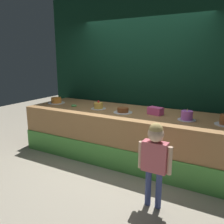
{
  "coord_description": "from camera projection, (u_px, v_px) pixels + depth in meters",
  "views": [
    {
      "loc": [
        1.68,
        -2.97,
        1.76
      ],
      "look_at": [
        -0.16,
        0.35,
        0.86
      ],
      "focal_mm": 36.7,
      "sensor_mm": 36.0,
      "label": 1
    }
  ],
  "objects": [
    {
      "name": "ground_plane",
      "position": [
        110.0,
        169.0,
        3.73
      ],
      "size": [
        12.0,
        12.0,
        0.0
      ],
      "primitive_type": "plane",
      "color": "#ADA38E"
    },
    {
      "name": "stage_platform",
      "position": [
        126.0,
        134.0,
        4.13
      ],
      "size": [
        3.73,
        1.19,
        0.85
      ],
      "color": "#B27F4C",
      "rests_on": "ground_plane"
    },
    {
      "name": "curtain_backdrop",
      "position": [
        142.0,
        71.0,
        4.46
      ],
      "size": [
        4.3,
        0.08,
        3.02
      ],
      "primitive_type": "cube",
      "color": "black",
      "rests_on": "ground_plane"
    },
    {
      "name": "child_figure",
      "position": [
        155.0,
        154.0,
        2.64
      ],
      "size": [
        0.41,
        0.19,
        1.05
      ],
      "color": "#3F4C8C",
      "rests_on": "ground_plane"
    },
    {
      "name": "pink_box",
      "position": [
        155.0,
        111.0,
        3.78
      ],
      "size": [
        0.27,
        0.2,
        0.12
      ],
      "primitive_type": "cube",
      "rotation": [
        0.0,
        0.0,
        -0.24
      ],
      "color": "#F359A5",
      "rests_on": "stage_platform"
    },
    {
      "name": "donut",
      "position": [
        74.0,
        106.0,
        4.41
      ],
      "size": [
        0.11,
        0.11,
        0.03
      ],
      "primitive_type": "torus",
      "color": "#59B259",
      "rests_on": "stage_platform"
    },
    {
      "name": "cake_far_left",
      "position": [
        56.0,
        101.0,
        4.73
      ],
      "size": [
        0.35,
        0.35,
        0.12
      ],
      "color": "white",
      "rests_on": "stage_platform"
    },
    {
      "name": "cake_left",
      "position": [
        98.0,
        106.0,
        4.2
      ],
      "size": [
        0.28,
        0.28,
        0.16
      ],
      "color": "white",
      "rests_on": "stage_platform"
    },
    {
      "name": "cake_center",
      "position": [
        123.0,
        110.0,
        3.91
      ],
      "size": [
        0.33,
        0.33,
        0.09
      ],
      "color": "white",
      "rests_on": "stage_platform"
    },
    {
      "name": "cake_right",
      "position": [
        187.0,
        116.0,
        3.43
      ],
      "size": [
        0.27,
        0.27,
        0.18
      ],
      "color": "silver",
      "rests_on": "stage_platform"
    }
  ]
}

